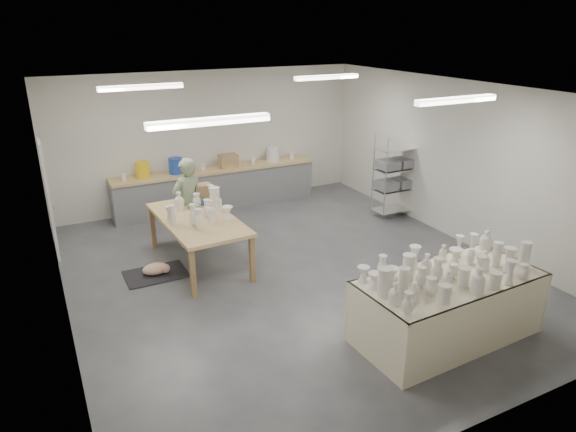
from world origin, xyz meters
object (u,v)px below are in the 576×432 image
potter (188,203)px  red_stool (186,228)px  drying_table (447,305)px  work_table (199,214)px

potter → red_stool: (0.00, 0.27, -0.60)m
drying_table → red_stool: (-2.15, 4.68, -0.22)m
drying_table → red_stool: bearing=112.3°
drying_table → work_table: (-2.16, 3.73, 0.39)m
drying_table → work_table: size_ratio=1.08×
drying_table → potter: potter is taller
work_table → potter: 0.69m
potter → red_stool: size_ratio=4.19×
potter → red_stool: potter is taller
work_table → red_stool: work_table is taller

